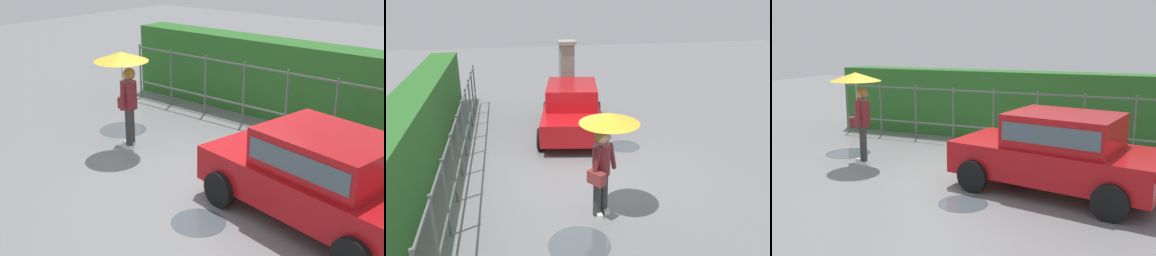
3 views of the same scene
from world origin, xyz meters
The scene contains 7 objects.
ground_plane centered at (0.00, 0.00, 0.00)m, with size 40.00×40.00×0.00m, color slate.
car centered at (2.17, -0.34, 0.80)m, with size 3.94×2.38×1.48m.
pedestrian centered at (-2.29, -0.17, 1.58)m, with size 1.10×1.10×2.07m.
fence_section centered at (0.45, 2.69, 0.82)m, with size 10.47×0.05×1.50m.
hedge_row centered at (0.45, 3.69, 0.95)m, with size 11.42×0.90×1.90m, color #2D6B28.
puddle_near centered at (0.81, -1.58, 0.00)m, with size 0.87×0.87×0.00m, color #4C545B.
puddle_far centered at (-3.15, 0.50, 0.00)m, with size 1.09×1.09×0.00m, color #4C545B.
Camera 3 is at (3.65, -8.29, 2.78)m, focal length 41.96 mm.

